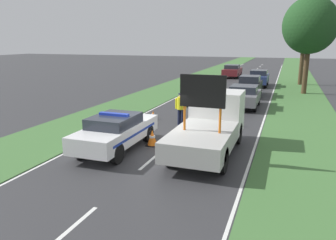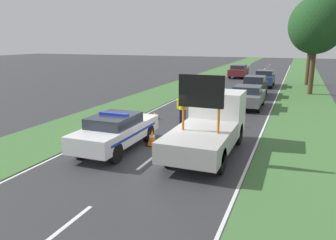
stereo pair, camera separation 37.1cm
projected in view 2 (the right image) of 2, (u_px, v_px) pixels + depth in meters
ground_plane at (160, 151)px, 13.39m from camera, size 160.00×160.00×0.00m
lane_markings at (238, 90)px, 30.09m from camera, size 7.22×70.52×0.01m
grass_verge_left at (185, 85)px, 33.48m from camera, size 4.01×120.00×0.03m
grass_verge_right at (304, 91)px, 29.44m from camera, size 4.01×120.00×0.03m
police_car at (116, 131)px, 13.52m from camera, size 1.82×4.72×1.58m
work_truck at (210, 124)px, 13.27m from camera, size 2.15×5.57×3.25m
road_barrier at (201, 108)px, 17.55m from camera, size 2.70×0.08×1.12m
police_officer at (182, 106)px, 17.31m from camera, size 0.63×0.40×1.74m
pedestrian_civilian at (201, 111)px, 16.62m from camera, size 0.57×0.36×1.59m
traffic_cone_near_police at (152, 138)px, 14.10m from camera, size 0.50×0.50×0.69m
traffic_cone_centre_front at (155, 115)px, 18.85m from camera, size 0.36×0.36×0.51m
queued_car_suv_grey at (248, 96)px, 21.90m from camera, size 1.94×4.05×1.50m
queued_car_sedan_black at (255, 86)px, 26.46m from camera, size 1.74×3.91×1.66m
queued_car_hatch_blue at (265, 78)px, 32.15m from camera, size 1.76×4.08×1.60m
queued_car_wagon_maroon at (239, 71)px, 39.93m from camera, size 1.86×4.43×1.54m
roadside_tree_near_left at (312, 30)px, 31.92m from camera, size 3.86×3.86×7.46m
roadside_tree_near_right at (317, 25)px, 26.27m from camera, size 4.37×4.37×7.92m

